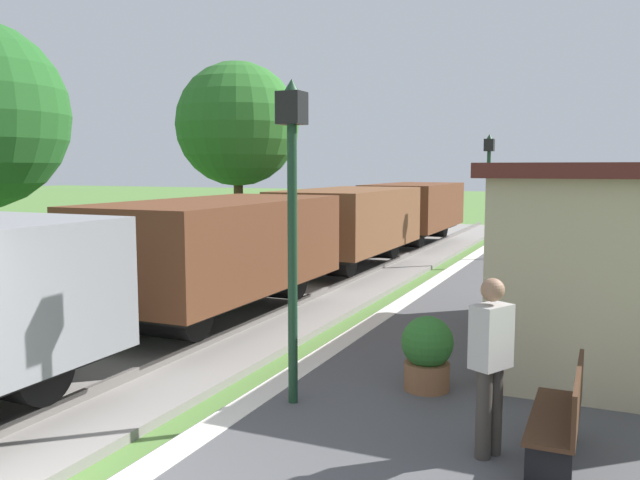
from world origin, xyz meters
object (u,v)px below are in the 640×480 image
bench_near_hut (563,415)px  lamp_post_near (292,183)px  bench_down_platform (590,269)px  tree_field_left (237,125)px  lamp_post_far (488,173)px  station_hut (626,257)px  person_waiting (491,360)px  freight_train (297,236)px  potted_planter (427,352)px

bench_near_hut → lamp_post_near: (-2.97, 0.44, 2.08)m
bench_down_platform → tree_field_left: 10.55m
lamp_post_far → station_hut: bearing=-68.8°
person_waiting → lamp_post_near: bearing=15.5°
freight_train → potted_planter: 7.41m
freight_train → lamp_post_far: 7.18m
bench_down_platform → tree_field_left: tree_field_left is taller
station_hut → lamp_post_far: size_ratio=1.57×
station_hut → lamp_post_far: lamp_post_far is taller
freight_train → lamp_post_far: size_ratio=7.03×
bench_near_hut → lamp_post_near: bearing=171.6°
bench_down_platform → lamp_post_far: size_ratio=0.41×
lamp_post_far → freight_train: bearing=-117.6°
person_waiting → lamp_post_near: lamp_post_near is taller
lamp_post_far → lamp_post_near: bearing=-90.0°
person_waiting → tree_field_left: size_ratio=0.28×
station_hut → bench_near_hut: bearing=-97.3°
freight_train → lamp_post_far: bearing=62.4°
station_hut → lamp_post_near: size_ratio=1.57×
station_hut → bench_near_hut: (-0.57, -4.40, -0.93)m
station_hut → bench_down_platform: (-0.57, 5.08, -0.93)m
potted_planter → station_hut: bearing=52.5°
lamp_post_near → tree_field_left: (-6.90, 10.32, 1.44)m
lamp_post_near → potted_planter: bearing=39.1°
potted_planter → lamp_post_far: bearing=96.2°
bench_down_platform → person_waiting: (-0.65, -9.57, 0.46)m
potted_planter → freight_train: bearing=128.3°
person_waiting → freight_train: bearing=-24.6°
bench_down_platform → lamp_post_near: lamp_post_near is taller
station_hut → tree_field_left: 12.49m
freight_train → person_waiting: 9.26m
bench_near_hut → tree_field_left: bearing=132.5°
potted_planter → lamp_post_near: bearing=-140.9°
lamp_post_near → freight_train: bearing=115.5°
station_hut → bench_down_platform: station_hut is taller
tree_field_left → freight_train: bearing=-43.6°
potted_planter → bench_near_hut: bearing=-42.3°
lamp_post_near → tree_field_left: bearing=123.8°
bench_down_platform → tree_field_left: size_ratio=0.25×
lamp_post_far → potted_planter: bearing=-83.8°
bench_near_hut → bench_down_platform: bearing=90.0°
person_waiting → tree_field_left: 14.56m
bench_down_platform → lamp_post_far: bearing=126.3°
station_hut → person_waiting: bearing=-105.1°
station_hut → person_waiting: 4.67m
freight_train → lamp_post_near: size_ratio=7.03×
station_hut → lamp_post_near: bearing=-131.7°
bench_down_platform → bench_near_hut: bearing=-90.0°
bench_near_hut → bench_down_platform: (0.00, 9.49, 0.00)m
freight_train → person_waiting: size_ratio=15.20×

